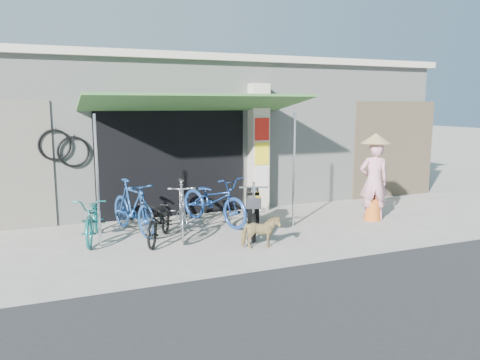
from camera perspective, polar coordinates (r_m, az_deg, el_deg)
name	(u,v)px	position (r m, az deg, el deg)	size (l,w,h in m)	color
ground	(270,240)	(8.89, 3.64, -7.25)	(80.00, 80.00, 0.00)	#A8A197
road_strip	(464,357)	(5.49, 25.62, -18.92)	(80.00, 6.00, 0.01)	#2C2C2F
bicycle_shop	(192,129)	(13.32, -5.86, 6.20)	(12.30, 5.30, 3.66)	#A0A49D
shop_pillar	(258,148)	(11.15, 2.22, 3.95)	(0.42, 0.44, 3.00)	beige
awning	(197,105)	(9.72, -5.30, 9.14)	(4.60, 1.88, 2.72)	#33622C
neighbour_right	(394,149)	(13.52, 18.25, 3.56)	(2.60, 0.06, 2.60)	brown
bike_teal	(93,218)	(9.12, -17.43, -4.48)	(0.57, 1.63, 0.85)	#15615D
bike_blue	(133,207)	(9.42, -12.91, -3.21)	(0.50, 1.76, 1.06)	navy
bike_black	(160,220)	(8.79, -9.78, -4.85)	(0.53, 1.53, 0.80)	black
bike_silver	(182,208)	(9.06, -7.10, -3.47)	(0.51, 1.80, 1.08)	#ABAAAF
bike_navy	(214,200)	(9.93, -3.18, -2.43)	(0.69, 1.97, 1.03)	navy
street_dog	(260,232)	(8.29, 2.51, -6.39)	(0.31, 0.68, 0.58)	#946D4E
moped	(253,209)	(9.28, 1.57, -3.52)	(0.88, 1.75, 1.04)	black
nun	(374,178)	(10.59, 16.02, 0.24)	(0.74, 0.64, 1.91)	pink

